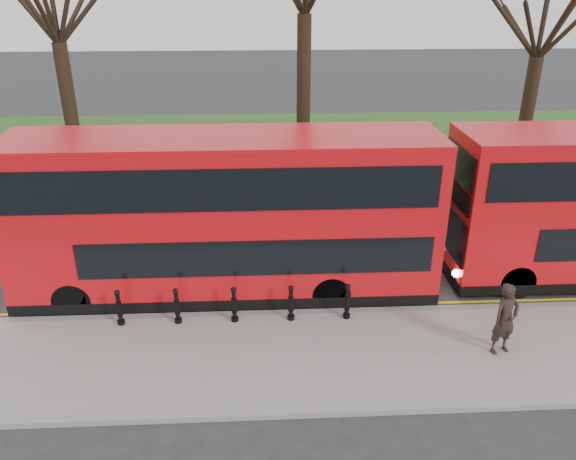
{
  "coord_description": "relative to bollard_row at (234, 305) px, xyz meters",
  "views": [
    {
      "loc": [
        0.1,
        -14.34,
        8.79
      ],
      "look_at": [
        0.85,
        0.5,
        2.0
      ],
      "focal_mm": 35.0,
      "sensor_mm": 36.0,
      "label": 1
    }
  ],
  "objects": [
    {
      "name": "ground",
      "position": [
        0.7,
        1.35,
        -0.65
      ],
      "size": [
        120.0,
        120.0,
        0.0
      ],
      "primitive_type": "plane",
      "color": "#28282B",
      "rests_on": "ground"
    },
    {
      "name": "pavement",
      "position": [
        0.7,
        -1.65,
        -0.57
      ],
      "size": [
        60.0,
        4.0,
        0.15
      ],
      "primitive_type": "cube",
      "color": "gray",
      "rests_on": "ground"
    },
    {
      "name": "kerb",
      "position": [
        0.7,
        0.35,
        -0.57
      ],
      "size": [
        60.0,
        0.25,
        0.16
      ],
      "primitive_type": "cube",
      "color": "slate",
      "rests_on": "ground"
    },
    {
      "name": "grass_verge",
      "position": [
        0.7,
        16.35,
        -0.62
      ],
      "size": [
        60.0,
        18.0,
        0.06
      ],
      "primitive_type": "cube",
      "color": "#284B19",
      "rests_on": "ground"
    },
    {
      "name": "hedge",
      "position": [
        0.7,
        8.15,
        -0.25
      ],
      "size": [
        60.0,
        0.9,
        0.8
      ],
      "primitive_type": "cube",
      "color": "black",
      "rests_on": "ground"
    },
    {
      "name": "yellow_line_outer",
      "position": [
        0.7,
        0.65,
        -0.64
      ],
      "size": [
        60.0,
        0.1,
        0.01
      ],
      "primitive_type": "cube",
      "color": "yellow",
      "rests_on": "ground"
    },
    {
      "name": "yellow_line_inner",
      "position": [
        0.7,
        0.85,
        -0.64
      ],
      "size": [
        60.0,
        0.1,
        0.01
      ],
      "primitive_type": "cube",
      "color": "yellow",
      "rests_on": "ground"
    },
    {
      "name": "tree_right",
      "position": [
        12.7,
        11.35,
        6.72
      ],
      "size": [
        6.49,
        6.49,
        10.15
      ],
      "color": "black",
      "rests_on": "ground"
    },
    {
      "name": "bollard_row",
      "position": [
        0.0,
        0.0,
        0.0
      ],
      "size": [
        6.29,
        0.15,
        1.0
      ],
      "color": "black",
      "rests_on": "pavement"
    },
    {
      "name": "bus_lead",
      "position": [
        -0.25,
        1.86,
        1.77
      ],
      "size": [
        12.08,
        2.77,
        4.81
      ],
      "color": "red",
      "rests_on": "ground"
    },
    {
      "name": "pedestrian",
      "position": [
        6.7,
        -1.69,
        0.45
      ],
      "size": [
        0.8,
        0.65,
        1.9
      ],
      "primitive_type": "imported",
      "rotation": [
        0.0,
        0.0,
        0.33
      ],
      "color": "black",
      "rests_on": "pavement"
    }
  ]
}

